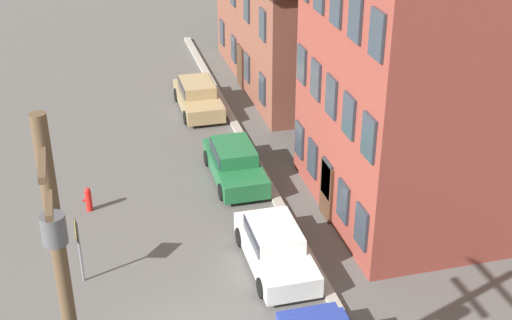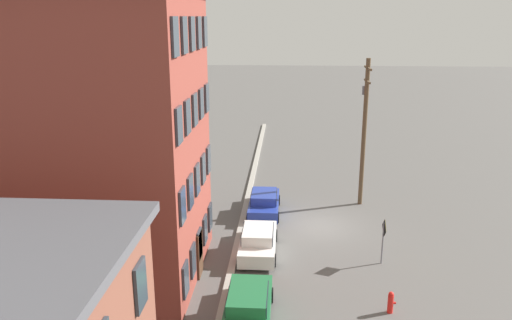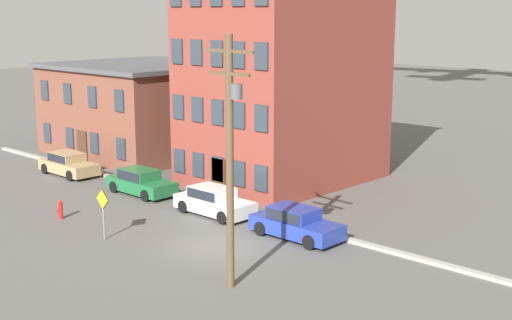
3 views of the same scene
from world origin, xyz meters
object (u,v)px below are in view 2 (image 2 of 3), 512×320
object	(u,v)px
car_green	(248,306)
fire_hydrant	(391,302)
caution_sign	(384,234)
utility_pole	(364,125)
car_white	(258,240)
car_blue	(264,202)

from	to	relation	value
car_green	fire_hydrant	bearing A→B (deg)	-79.79
fire_hydrant	car_green	bearing A→B (deg)	100.21
car_green	caution_sign	size ratio (longest dim) A/B	1.86
utility_pole	caution_sign	bearing A→B (deg)	179.70
caution_sign	utility_pole	distance (m)	9.09
car_white	fire_hydrant	world-z (taller)	car_white
utility_pole	fire_hydrant	bearing A→B (deg)	177.90
caution_sign	utility_pole	world-z (taller)	utility_pole
car_blue	caution_sign	distance (m)	8.78
utility_pole	car_white	bearing A→B (deg)	140.51
car_green	car_white	bearing A→B (deg)	-0.39
car_white	caution_sign	bearing A→B (deg)	-96.41
car_white	utility_pole	bearing A→B (deg)	-39.49
car_blue	fire_hydrant	size ratio (longest dim) A/B	4.58
car_white	utility_pole	xyz separation A→B (m)	(7.60, -6.26, 4.55)
car_white	car_blue	xyz separation A→B (m)	(5.49, -0.05, 0.00)
utility_pole	fire_hydrant	xyz separation A→B (m)	(-12.64, 0.46, -4.81)
car_blue	caution_sign	bearing A→B (deg)	-135.09
car_white	car_blue	world-z (taller)	same
car_blue	utility_pole	size ratio (longest dim) A/B	0.47
utility_pole	fire_hydrant	world-z (taller)	utility_pole
car_white	car_blue	size ratio (longest dim) A/B	1.00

